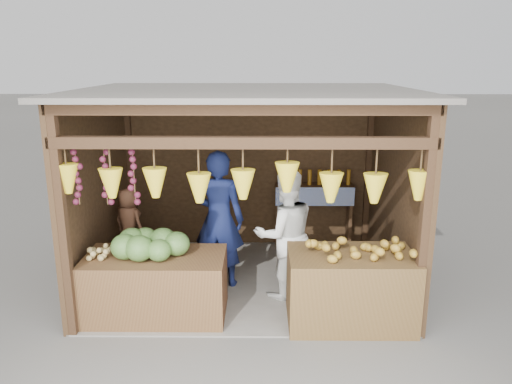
% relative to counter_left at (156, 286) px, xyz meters
% --- Properties ---
extents(ground, '(80.00, 80.00, 0.00)m').
position_rel_counter_left_xyz_m(ground, '(1.07, 1.00, -0.39)').
color(ground, '#514F49').
rests_on(ground, ground).
extents(stall_structure, '(4.30, 3.30, 2.66)m').
position_rel_counter_left_xyz_m(stall_structure, '(1.03, 0.96, 1.28)').
color(stall_structure, slate).
rests_on(stall_structure, ground).
extents(back_shelf, '(1.25, 0.32, 1.32)m').
position_rel_counter_left_xyz_m(back_shelf, '(2.12, 2.28, 0.49)').
color(back_shelf, '#382314').
rests_on(back_shelf, ground).
extents(counter_left, '(1.66, 0.85, 0.78)m').
position_rel_counter_left_xyz_m(counter_left, '(0.00, 0.00, 0.00)').
color(counter_left, '#472817').
rests_on(counter_left, ground).
extents(counter_right, '(1.45, 0.85, 0.86)m').
position_rel_counter_left_xyz_m(counter_right, '(2.30, -0.13, 0.04)').
color(counter_right, '#452F17').
rests_on(counter_right, ground).
extents(stool, '(0.30, 0.30, 0.29)m').
position_rel_counter_left_xyz_m(stool, '(-0.61, 1.20, -0.25)').
color(stool, black).
rests_on(stool, ground).
extents(man_standing, '(0.76, 0.57, 1.89)m').
position_rel_counter_left_xyz_m(man_standing, '(0.69, 0.89, 0.55)').
color(man_standing, '#121A45').
rests_on(man_standing, ground).
extents(woman_standing, '(0.97, 0.84, 1.70)m').
position_rel_counter_left_xyz_m(woman_standing, '(1.57, 0.56, 0.46)').
color(woman_standing, silver).
rests_on(woman_standing, ground).
extents(vendor_seated, '(0.58, 0.52, 1.00)m').
position_rel_counter_left_xyz_m(vendor_seated, '(-0.61, 1.20, 0.40)').
color(vendor_seated, brown).
rests_on(vendor_seated, stool).
extents(melon_pile, '(1.00, 0.50, 0.32)m').
position_rel_counter_left_xyz_m(melon_pile, '(-0.05, 0.01, 0.55)').
color(melon_pile, '#1B4512').
rests_on(melon_pile, counter_left).
extents(tanfruit_pile, '(0.34, 0.40, 0.13)m').
position_rel_counter_left_xyz_m(tanfruit_pile, '(-0.65, -0.02, 0.45)').
color(tanfruit_pile, '#AE8550').
rests_on(tanfruit_pile, counter_left).
extents(mango_pile, '(1.40, 0.64, 0.22)m').
position_rel_counter_left_xyz_m(mango_pile, '(2.35, -0.13, 0.58)').
color(mango_pile, '#C3651A').
rests_on(mango_pile, counter_right).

